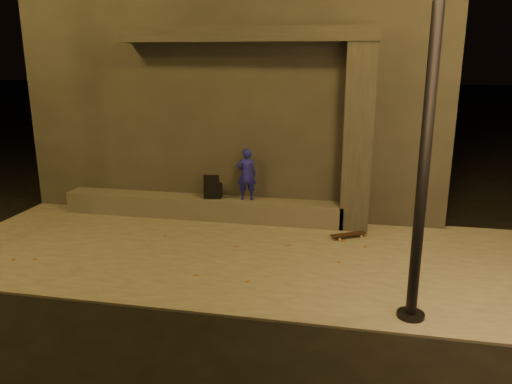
% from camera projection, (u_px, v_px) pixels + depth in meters
% --- Properties ---
extents(ground, '(120.00, 120.00, 0.00)m').
position_uv_depth(ground, '(223.00, 310.00, 6.88)').
color(ground, black).
rests_on(ground, ground).
extents(sidewalk, '(11.00, 4.40, 0.04)m').
position_uv_depth(sidewalk, '(253.00, 254.00, 8.76)').
color(sidewalk, '#615D55').
rests_on(sidewalk, ground).
extents(building, '(9.00, 5.10, 5.22)m').
position_uv_depth(building, '(251.00, 88.00, 12.52)').
color(building, '#33312E').
rests_on(building, ground).
extents(ledge, '(6.00, 0.55, 0.45)m').
position_uv_depth(ledge, '(201.00, 207.00, 10.64)').
color(ledge, '#585650').
rests_on(ledge, sidewalk).
extents(column, '(0.55, 0.55, 3.60)m').
position_uv_depth(column, '(358.00, 139.00, 9.61)').
color(column, '#33312E').
rests_on(column, sidewalk).
extents(canopy, '(5.00, 0.70, 0.28)m').
position_uv_depth(canopy, '(247.00, 34.00, 9.57)').
color(canopy, '#33312E').
rests_on(canopy, column).
extents(skateboarder, '(0.44, 0.33, 1.08)m').
position_uv_depth(skateboarder, '(247.00, 174.00, 10.25)').
color(skateboarder, '#18189F').
rests_on(skateboarder, ledge).
extents(backpack, '(0.39, 0.28, 0.52)m').
position_uv_depth(backpack, '(213.00, 190.00, 10.48)').
color(backpack, black).
rests_on(backpack, ledge).
extents(skateboard, '(0.70, 0.52, 0.08)m').
position_uv_depth(skateboard, '(349.00, 235.00, 9.46)').
color(skateboard, black).
rests_on(skateboard, sidewalk).
extents(street_lamp_0, '(0.36, 0.36, 6.99)m').
position_uv_depth(street_lamp_0, '(439.00, 1.00, 5.57)').
color(street_lamp_0, black).
rests_on(street_lamp_0, ground).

